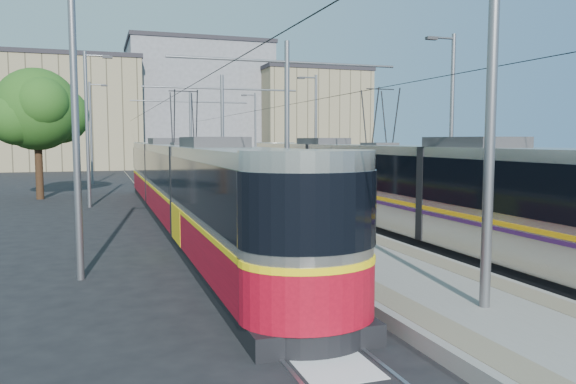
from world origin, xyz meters
name	(u,v)px	position (x,y,z in m)	size (l,w,h in m)	color
ground	(384,275)	(0.00, 0.00, 0.00)	(160.00, 160.00, 0.00)	black
platform	(235,201)	(0.00, 17.00, 0.15)	(4.00, 50.00, 0.30)	gray
tactile_strip_left	(208,200)	(-1.45, 17.00, 0.30)	(0.70, 50.00, 0.01)	gray
tactile_strip_right	(260,198)	(1.45, 17.00, 0.30)	(0.70, 50.00, 0.01)	gray
rails	(235,204)	(0.00, 17.00, 0.02)	(8.71, 70.00, 0.03)	gray
track_arrow	(292,325)	(-3.60, -3.00, 0.01)	(1.20, 5.00, 0.01)	silver
tram_left	(185,183)	(-3.60, 10.66, 1.71)	(2.43, 30.93, 5.50)	black
tram_right	(379,181)	(3.60, 7.18, 1.86)	(2.43, 29.66, 5.50)	black
catenary	(247,119)	(0.00, 14.15, 4.52)	(9.20, 70.00, 7.00)	slate
street_lamps	(219,129)	(0.00, 21.00, 4.18)	(15.18, 38.22, 8.00)	slate
shelter	(261,180)	(1.13, 15.67, 1.41)	(0.74, 1.04, 2.12)	black
tree	(43,111)	(-10.02, 23.41, 5.19)	(5.28, 4.88, 7.68)	#382314
building_left	(71,113)	(-10.00, 60.00, 6.66)	(16.32, 12.24, 13.30)	gray
building_centre	(198,105)	(6.00, 64.00, 8.19)	(18.36, 14.28, 16.37)	gray
building_right	(310,118)	(20.00, 58.00, 6.43)	(14.28, 10.20, 12.84)	gray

